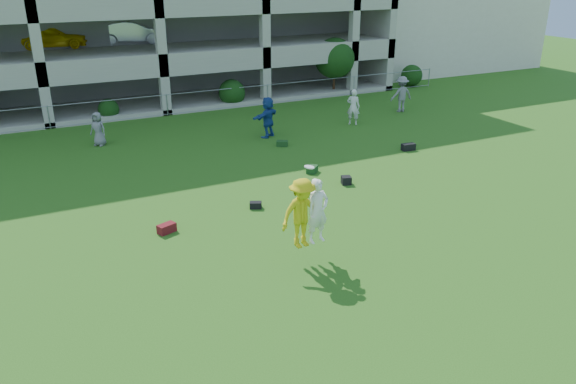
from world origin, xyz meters
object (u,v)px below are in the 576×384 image
crate_d (346,180)px  frisbee_contest (306,213)px  bystander_d (268,117)px  bystander_c (98,129)px  stucco_building (410,0)px  bystander_e (353,107)px  bystander_f (401,94)px

crate_d → frisbee_contest: size_ratio=0.16×
bystander_d → crate_d: 7.06m
crate_d → bystander_c: bearing=129.1°
stucco_building → frisbee_contest: bearing=-131.9°
bystander_c → bystander_d: bearing=26.6°
bystander_c → bystander_e: bystander_e is taller
bystander_c → bystander_f: bystander_f is taller
bystander_f → frisbee_contest: (-12.90, -12.79, 0.49)m
bystander_e → frisbee_contest: (-9.02, -11.67, 0.57)m
bystander_c → bystander_d: size_ratio=0.80×
bystander_c → crate_d: 11.86m
crate_d → frisbee_contest: bearing=-132.6°
crate_d → bystander_d: bearing=90.2°
bystander_e → bystander_f: (3.88, 1.12, 0.07)m
stucco_building → bystander_c: bearing=-154.6°
stucco_building → bystander_e: bearing=-134.8°
stucco_building → bystander_c: 30.46m
bystander_d → frisbee_contest: size_ratio=0.87×
bystander_c → crate_d: size_ratio=4.40×
bystander_f → bystander_c: bearing=2.1°
stucco_building → frisbee_contest: (-23.96, -26.71, -3.52)m
bystander_d → frisbee_contest: bearing=38.5°
stucco_building → bystander_c: (-27.24, -12.96, -4.23)m
bystander_f → bystander_d: bearing=13.4°
bystander_f → stucco_building: bearing=-123.0°
bystander_e → bystander_f: size_ratio=0.93×
frisbee_contest → bystander_e: bearing=52.3°
crate_d → frisbee_contest: (-4.18, -4.55, 1.33)m
stucco_building → bystander_e: (-14.93, -15.04, -4.09)m
stucco_building → crate_d: bearing=-131.7°
bystander_c → bystander_d: 7.76m
bystander_c → bystander_f: size_ratio=0.78×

